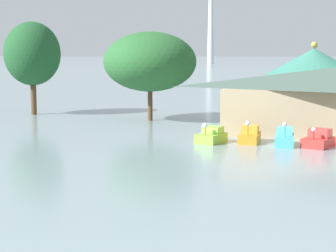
% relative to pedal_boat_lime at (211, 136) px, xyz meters
% --- Properties ---
extents(pedal_boat_lime, '(2.22, 2.68, 1.58)m').
position_rel_pedal_boat_lime_xyz_m(pedal_boat_lime, '(0.00, 0.00, 0.00)').
color(pedal_boat_lime, '#8CCC3F').
rests_on(pedal_boat_lime, ground).
extents(pedal_boat_orange, '(1.42, 2.74, 1.77)m').
position_rel_pedal_boat_lime_xyz_m(pedal_boat_orange, '(2.72, 0.92, 0.01)').
color(pedal_boat_orange, orange).
rests_on(pedal_boat_orange, ground).
extents(pedal_boat_cyan, '(1.49, 2.81, 1.84)m').
position_rel_pedal_boat_lime_xyz_m(pedal_boat_cyan, '(5.32, 0.24, 0.04)').
color(pedal_boat_cyan, '#4CB7CC').
rests_on(pedal_boat_cyan, ground).
extents(pedal_boat_red, '(2.42, 2.86, 1.52)m').
position_rel_pedal_boat_lime_xyz_m(pedal_boat_red, '(7.71, 0.22, 0.02)').
color(pedal_boat_red, red).
rests_on(pedal_boat_red, ground).
extents(boathouse, '(19.09, 5.82, 5.52)m').
position_rel_pedal_boat_lime_xyz_m(boathouse, '(8.87, 5.81, 2.40)').
color(boathouse, tan).
rests_on(boathouse, ground).
extents(green_roof_pavilion, '(10.21, 10.21, 7.81)m').
position_rel_pedal_boat_lime_xyz_m(green_roof_pavilion, '(6.74, 20.84, 3.68)').
color(green_roof_pavilion, brown).
rests_on(green_roof_pavilion, ground).
extents(shoreline_tree_tall_left, '(6.01, 6.01, 9.93)m').
position_rel_pedal_boat_lime_xyz_m(shoreline_tree_tall_left, '(-22.25, 13.45, 6.02)').
color(shoreline_tree_tall_left, brown).
rests_on(shoreline_tree_tall_left, ground).
extents(shoreline_tree_mid, '(9.07, 9.07, 8.69)m').
position_rel_pedal_boat_lime_xyz_m(shoreline_tree_mid, '(-8.52, 11.79, 5.27)').
color(shoreline_tree_mid, brown).
rests_on(shoreline_tree_mid, ground).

